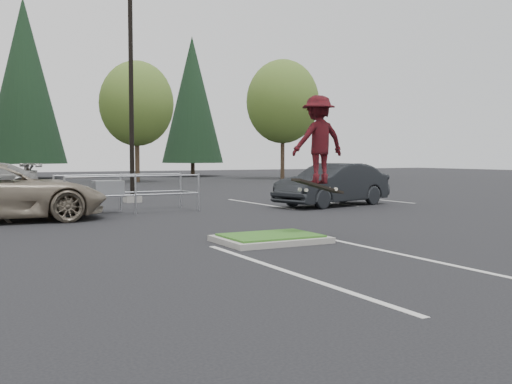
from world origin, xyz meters
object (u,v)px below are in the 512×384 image
skateboarder (318,140)px  decid_c (136,106)px  light_pole (131,85)px  conif_b (25,81)px  conif_c (192,100)px  car_r_charc (333,185)px  cart_corral (113,189)px  decid_d (282,104)px

skateboarder → decid_c: bearing=-99.4°
light_pole → skateboarder: (0.70, -11.99, -2.41)m
conif_b → conif_c: size_ratio=1.16×
skateboarder → car_r_charc: 8.88m
conif_c → car_r_charc: (-7.50, -32.50, -6.07)m
skateboarder → conif_b: bearing=-88.6°
conif_b → cart_corral: (-1.30, -32.52, -7.07)m
skateboarder → conif_c: bearing=-108.2°
decid_c → conif_b: size_ratio=0.58×
conif_b → light_pole: bearing=-89.0°
conif_b → cart_corral: size_ratio=3.27×
skateboarder → car_r_charc: skateboarder is taller
decid_c → light_pole: bearing=-107.1°
cart_corral → decid_d: bearing=46.8°
decid_c → conif_c: size_ratio=0.67×
decid_d → conif_c: conif_c is taller
light_pole → skateboarder: bearing=-86.7°
cart_corral → skateboarder: (2.50, -7.97, 1.37)m
decid_c → decid_d: size_ratio=0.89×
light_pole → decid_d: light_pole is taller
conif_b → cart_corral: 33.31m
decid_d → light_pole: bearing=-133.7°
decid_c → cart_corral: 23.47m
conif_b → skateboarder: (1.20, -40.49, -5.70)m
cart_corral → skateboarder: skateboarder is taller
light_pole → cart_corral: size_ratio=2.28×
conif_c → skateboarder: bearing=-108.0°
skateboarder → car_r_charc: bearing=-127.5°
decid_c → conif_b: conif_b is taller
light_pole → car_r_charc: bearing=-39.8°
light_pole → conif_b: size_ratio=0.70×
decid_d → cart_corral: (-19.29, -22.35, -5.13)m
decid_d → decid_c: bearing=-177.6°
decid_c → cart_corral: decid_c is taller
skateboarder → light_pole: bearing=-86.9°
light_pole → decid_c: 18.67m
car_r_charc → skateboarder: bearing=-51.0°
decid_c → car_r_charc: (0.51, -22.83, -4.48)m
cart_corral → skateboarder: 8.46m
decid_c → skateboarder: 30.36m
skateboarder → car_r_charc: (5.30, 6.99, -1.38)m
decid_d → cart_corral: size_ratio=2.13×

